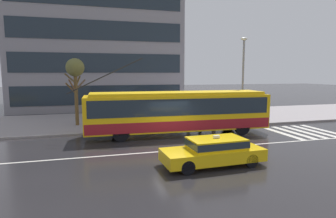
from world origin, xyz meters
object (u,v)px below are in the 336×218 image
bus_shelter (149,100)px  street_tree_bare (75,71)px  pedestrian_at_shelter (189,109)px  pedestrian_approaching_curb (201,102)px  pedestrian_walking_past (215,103)px  trolleybus (179,111)px  taxi_oncoming_near (214,150)px  street_lamp (243,73)px

bus_shelter → street_tree_bare: bearing=168.4°
pedestrian_at_shelter → pedestrian_approaching_curb: (0.82, -0.78, 0.66)m
pedestrian_walking_past → pedestrian_at_shelter: bearing=155.6°
trolleybus → pedestrian_walking_past: size_ratio=6.74×
bus_shelter → street_tree_bare: (-5.56, 1.14, 2.26)m
pedestrian_approaching_curb → taxi_oncoming_near: bearing=-109.0°
trolleybus → street_tree_bare: (-6.84, 4.86, 2.75)m
pedestrian_walking_past → street_lamp: size_ratio=0.29×
pedestrian_at_shelter → street_tree_bare: (-9.11, 0.53, 3.24)m
trolleybus → bus_shelter: trolleybus is taller
bus_shelter → pedestrian_approaching_curb: (4.37, -0.17, -0.31)m
taxi_oncoming_near → street_tree_bare: size_ratio=0.91×
street_tree_bare → bus_shelter: bearing=-11.6°
pedestrian_approaching_curb → pedestrian_walking_past: (1.21, -0.14, -0.05)m
trolleybus → street_lamp: size_ratio=1.96×
pedestrian_at_shelter → pedestrian_approaching_curb: 1.31m
trolleybus → bus_shelter: 3.96m
trolleybus → pedestrian_approaching_curb: bearing=49.0°
taxi_oncoming_near → pedestrian_walking_past: pedestrian_walking_past is taller
pedestrian_at_shelter → street_tree_bare: size_ratio=0.32×
bus_shelter → pedestrian_approaching_curb: bus_shelter is taller
taxi_oncoming_near → bus_shelter: (-0.88, 10.31, 1.40)m
trolleybus → street_lamp: (6.08, 2.13, 2.57)m
pedestrian_at_shelter → street_lamp: size_ratio=0.24×
trolleybus → taxi_oncoming_near: bearing=-93.5°
bus_shelter → street_lamp: bearing=-12.2°
pedestrian_approaching_curb → trolleybus: bearing=-131.0°
pedestrian_approaching_curb → pedestrian_at_shelter: bearing=136.5°
bus_shelter → street_lamp: (7.36, -1.59, 2.08)m
pedestrian_walking_past → street_lamp: (1.78, -1.28, 2.45)m
street_lamp → street_tree_bare: (-12.92, 2.73, 0.18)m
pedestrian_at_shelter → taxi_oncoming_near: bearing=-103.7°
pedestrian_walking_past → bus_shelter: bearing=176.8°
pedestrian_at_shelter → pedestrian_approaching_curb: pedestrian_approaching_curb is taller
pedestrian_approaching_curb → pedestrian_walking_past: pedestrian_approaching_curb is taller
trolleybus → pedestrian_walking_past: bearing=38.4°
pedestrian_approaching_curb → pedestrian_walking_past: size_ratio=1.04×
street_lamp → taxi_oncoming_near: bearing=-126.6°
pedestrian_at_shelter → street_tree_bare: street_tree_bare is taller
trolleybus → street_lamp: 6.94m
pedestrian_walking_past → street_lamp: street_lamp is taller
street_lamp → pedestrian_at_shelter: bearing=150.1°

